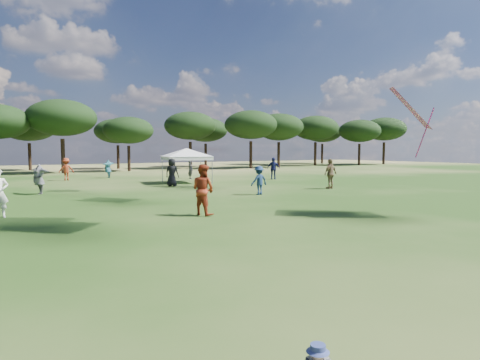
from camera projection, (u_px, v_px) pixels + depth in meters
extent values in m
cylinder|color=black|center=(63.00, 156.00, 41.34)|extent=(0.41, 0.41, 3.56)
ellipsoid|color=black|center=(62.00, 118.00, 41.04)|extent=(6.91, 6.91, 3.73)
cylinder|color=black|center=(129.00, 158.00, 45.31)|extent=(0.33, 0.33, 2.88)
ellipsoid|color=black|center=(128.00, 130.00, 45.07)|extent=(5.60, 5.60, 3.02)
cylinder|color=black|center=(190.00, 155.00, 52.00)|extent=(0.39, 0.39, 3.44)
ellipsoid|color=black|center=(190.00, 126.00, 51.71)|extent=(6.69, 6.69, 3.60)
cylinder|color=black|center=(251.00, 155.00, 52.27)|extent=(0.40, 0.40, 3.53)
ellipsoid|color=black|center=(251.00, 125.00, 51.98)|extent=(6.86, 6.86, 3.70)
cylinder|color=black|center=(279.00, 155.00, 55.19)|extent=(0.40, 0.40, 3.47)
ellipsoid|color=black|center=(279.00, 127.00, 54.90)|extent=(6.74, 6.74, 3.63)
cylinder|color=black|center=(315.00, 154.00, 61.41)|extent=(0.41, 0.41, 3.57)
ellipsoid|color=black|center=(316.00, 128.00, 61.11)|extent=(6.94, 6.94, 3.74)
cylinder|color=black|center=(359.00, 154.00, 63.19)|extent=(0.38, 0.38, 3.35)
ellipsoid|color=black|center=(360.00, 131.00, 62.91)|extent=(6.51, 6.51, 3.51)
cylinder|color=black|center=(384.00, 153.00, 67.03)|extent=(0.42, 0.42, 3.66)
ellipsoid|color=black|center=(384.00, 129.00, 66.73)|extent=(7.10, 7.10, 3.83)
cylinder|color=black|center=(30.00, 157.00, 47.13)|extent=(0.37, 0.37, 3.20)
ellipsoid|color=black|center=(29.00, 127.00, 46.86)|extent=(6.21, 6.21, 3.35)
cylinder|color=black|center=(118.00, 157.00, 51.41)|extent=(0.34, 0.34, 2.99)
ellipsoid|color=black|center=(118.00, 131.00, 51.16)|extent=(5.81, 5.81, 3.13)
cylinder|color=black|center=(206.00, 155.00, 58.50)|extent=(0.38, 0.38, 3.31)
ellipsoid|color=black|center=(206.00, 130.00, 58.22)|extent=(6.43, 6.43, 3.47)
cylinder|color=black|center=(279.00, 153.00, 66.03)|extent=(0.42, 0.42, 3.64)
ellipsoid|color=black|center=(279.00, 129.00, 65.72)|extent=(7.06, 7.06, 3.81)
cylinder|color=black|center=(322.00, 154.00, 70.32)|extent=(0.40, 0.40, 3.46)
ellipsoid|color=black|center=(322.00, 132.00, 70.03)|extent=(6.72, 6.72, 3.62)
cylinder|color=gray|center=(170.00, 172.00, 27.49)|extent=(0.06, 0.06, 1.87)
cylinder|color=gray|center=(212.00, 171.00, 28.58)|extent=(0.06, 0.06, 1.87)
cylinder|color=gray|center=(162.00, 170.00, 30.27)|extent=(0.06, 0.06, 1.87)
cylinder|color=gray|center=(201.00, 169.00, 31.36)|extent=(0.06, 0.06, 1.87)
cube|color=white|center=(186.00, 158.00, 29.36)|extent=(3.68, 3.68, 0.25)
pyramid|color=white|center=(186.00, 148.00, 29.30)|extent=(6.32, 6.32, 0.60)
sphere|color=#E0B293|center=(318.00, 354.00, 4.02)|extent=(0.14, 0.14, 0.14)
cone|color=#414D98|center=(318.00, 351.00, 4.02)|extent=(0.24, 0.24, 0.02)
cylinder|color=#414D98|center=(318.00, 347.00, 4.02)|extent=(0.16, 0.16, 0.06)
imported|color=maroon|center=(203.00, 190.00, 14.93)|extent=(1.02, 1.13, 1.91)
imported|color=navy|center=(259.00, 180.00, 21.69)|extent=(1.04, 0.63, 1.56)
imported|color=#205261|center=(108.00, 169.00, 34.58)|extent=(1.68, 1.75, 1.55)
imported|color=#302E33|center=(190.00, 170.00, 33.41)|extent=(0.40, 0.59, 1.56)
imported|color=maroon|center=(66.00, 169.00, 31.77)|extent=(1.19, 0.75, 1.77)
imported|color=#171C53|center=(274.00, 168.00, 32.85)|extent=(1.11, 0.98, 1.80)
imported|color=black|center=(172.00, 172.00, 26.58)|extent=(1.06, 1.07, 1.86)
imported|color=#57555B|center=(39.00, 179.00, 21.89)|extent=(1.15, 2.11, 1.66)
imported|color=#7F6345|center=(330.00, 174.00, 25.02)|extent=(1.15, 0.60, 1.88)
plane|color=#CD3393|center=(410.00, 108.00, 15.01)|extent=(2.57, 2.32, 1.75)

